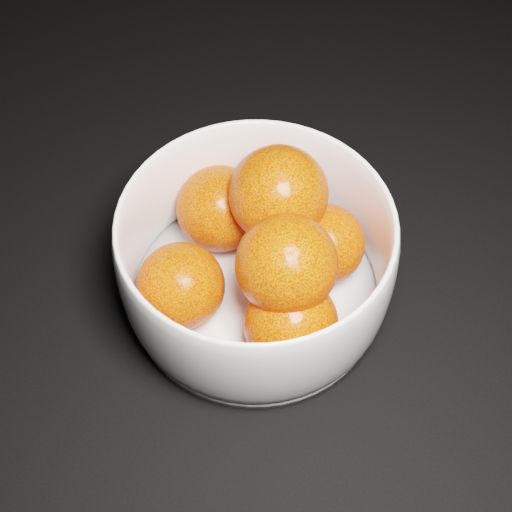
{
  "coord_description": "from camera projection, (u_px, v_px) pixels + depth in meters",
  "views": [
    {
      "loc": [
        0.18,
        -0.49,
        0.49
      ],
      "look_at": [
        0.16,
        -0.18,
        0.06
      ],
      "focal_mm": 50.0,
      "sensor_mm": 36.0,
      "label": 1
    }
  ],
  "objects": [
    {
      "name": "ground",
      "position": [
        98.0,
        128.0,
        0.69
      ],
      "size": [
        3.0,
        3.0,
        0.0
      ],
      "primitive_type": "cube",
      "color": "black",
      "rests_on": "ground"
    },
    {
      "name": "orange_pile",
      "position": [
        263.0,
        249.0,
        0.53
      ],
      "size": [
        0.17,
        0.17,
        0.11
      ],
      "color": "#EC430C",
      "rests_on": "bowl"
    },
    {
      "name": "bowl",
      "position": [
        256.0,
        260.0,
        0.53
      ],
      "size": [
        0.21,
        0.21,
        0.1
      ],
      "rotation": [
        0.0,
        0.0,
        0.25
      ],
      "color": "white",
      "rests_on": "ground"
    }
  ]
}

